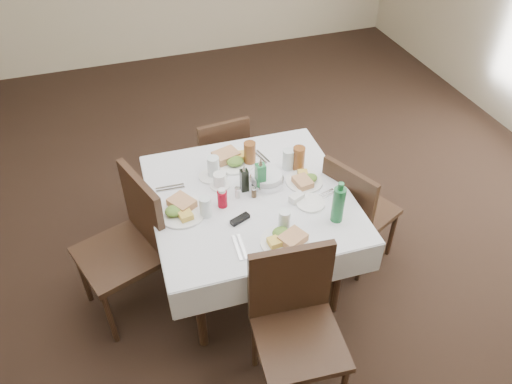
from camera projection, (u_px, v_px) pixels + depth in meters
ground_plane at (250, 250)px, 3.78m from camera, size 7.00×7.00×0.00m
room_shell at (247, 32)px, 2.67m from camera, size 6.04×7.04×2.80m
dining_table at (250, 206)px, 3.16m from camera, size 1.26×1.26×0.76m
chair_north at (221, 156)px, 3.90m from camera, size 0.43×0.43×0.84m
chair_south at (295, 317)px, 2.67m from camera, size 0.50×0.50×0.97m
chair_east at (354, 208)px, 3.39m from camera, size 0.56×0.56×0.89m
chair_west at (131, 239)px, 3.09m from camera, size 0.60×0.60×1.00m
meal_north at (232, 159)px, 3.35m from camera, size 0.31×0.31×0.07m
meal_south at (286, 239)px, 2.79m from camera, size 0.27×0.27×0.06m
meal_east at (305, 180)px, 3.19m from camera, size 0.24×0.24×0.05m
meal_west at (181, 209)px, 2.97m from camera, size 0.29×0.29×0.06m
side_plate_a at (211, 176)px, 3.24m from camera, size 0.16×0.16×0.01m
side_plate_b at (310, 203)px, 3.04m from camera, size 0.18×0.18×0.01m
water_n at (213, 167)px, 3.21m from camera, size 0.08×0.08×0.14m
water_s at (284, 220)px, 2.85m from camera, size 0.07×0.07×0.13m
water_e at (288, 159)px, 3.27m from camera, size 0.08×0.08×0.14m
water_w at (205, 207)px, 2.93m from camera, size 0.07×0.07×0.13m
iced_tea_a at (250, 153)px, 3.30m from camera, size 0.08×0.08×0.17m
iced_tea_b at (299, 158)px, 3.26m from camera, size 0.08×0.08×0.17m
bread_basket at (267, 179)px, 3.18m from camera, size 0.22×0.22×0.07m
oil_cruet_dark at (244, 179)px, 3.09m from camera, size 0.05×0.05×0.20m
oil_cruet_green at (260, 176)px, 3.09m from camera, size 0.06×0.06×0.24m
ketchup_bottle at (222, 198)px, 2.99m from camera, size 0.06×0.06×0.13m
salt_shaker at (237, 192)px, 3.07m from camera, size 0.03×0.03×0.07m
pepper_shaker at (254, 192)px, 3.07m from camera, size 0.03×0.03×0.07m
coffee_mug at (220, 180)px, 3.15m from camera, size 0.13×0.13×0.09m
sunglasses at (240, 219)px, 2.92m from camera, size 0.13×0.08×0.03m
green_bottle at (338, 204)px, 2.86m from camera, size 0.07×0.07×0.28m
sugar_caddy at (297, 198)px, 3.05m from camera, size 0.11×0.08×0.05m
cutlery_n at (261, 157)px, 3.41m from camera, size 0.08×0.17×0.01m
cutlery_s at (240, 247)px, 2.77m from camera, size 0.06×0.20×0.01m
cutlery_e at (324, 195)px, 3.10m from camera, size 0.18×0.08×0.01m
cutlery_w at (170, 188)px, 3.15m from camera, size 0.18×0.05×0.01m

